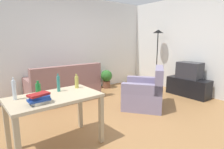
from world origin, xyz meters
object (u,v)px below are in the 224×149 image
book_stack (39,98)px  couch (65,88)px  bottle_clear (14,90)px  bottle_green (38,89)px  torchiere_lamp (158,43)px  tv_stand (188,87)px  armchair (145,93)px  desk (55,103)px  potted_plant (106,78)px  bottle_tall (58,84)px  tv (190,70)px  bottle_squat (77,82)px

book_stack → couch: bearing=59.6°
couch → bottle_clear: bearing=50.4°
bottle_green → torchiere_lamp: bearing=15.0°
tv_stand → armchair: bearing=84.0°
desk → bottle_green: (-0.16, 0.16, 0.20)m
desk → potted_plant: bearing=39.7°
armchair → bottle_tall: size_ratio=4.57×
bottle_green → tv: bearing=-0.7°
bottle_squat → bottle_green: bearing=-177.3°
couch → tv_stand: bearing=148.4°
tv → bottle_tall: 3.62m
bottle_tall → bottle_squat: bearing=2.4°
torchiere_lamp → tv_stand: bearing=-90.0°
armchair → bottle_clear: bearing=-34.7°
bottle_clear → book_stack: bottle_clear is taller
desk → book_stack: size_ratio=4.50×
tv_stand → bottle_squat: 3.37m
tv_stand → book_stack: bearing=94.2°
armchair → bottle_squat: bearing=-34.3°
bottle_tall → bottle_squat: size_ratio=1.20×
torchiere_lamp → book_stack: (-4.00, -1.39, -0.59)m
torchiere_lamp → bottle_squat: 3.51m
potted_plant → bottle_tall: (-2.35, -1.98, 0.55)m
potted_plant → bottle_squat: bottle_squat is taller
tv → bottle_green: bearing=89.3°
bottle_green → bottle_squat: (0.60, 0.03, 0.01)m
torchiere_lamp → bottle_green: 4.09m
bottle_squat → bottle_clear: bearing=-178.3°
tv → torchiere_lamp: (-0.00, 1.10, 0.71)m
bottle_clear → bottle_squat: size_ratio=1.30×
tv_stand → bottle_green: bottle_green is taller
tv → bottle_squat: bearing=88.7°
book_stack → armchair: bearing=10.6°
bottle_tall → bottle_squat: (0.30, 0.01, -0.02)m
armchair → bottle_green: 2.42m
potted_plant → armchair: 1.90m
bottle_tall → armchair: bearing=2.9°
bottle_green → desk: bearing=-44.6°
torchiere_lamp → desk: 4.01m
couch → armchair: size_ratio=1.41×
couch → desk: couch is taller
desk → bottle_clear: size_ratio=4.16×
desk → armchair: bearing=5.9°
bottle_clear → tv_stand: bearing=-0.6°
bottle_clear → book_stack: bearing=-59.0°
couch → armchair: bearing=128.8°
desk → potted_plant: size_ratio=2.13×
tv_stand → bottle_tall: size_ratio=4.10×
bottle_clear → desk: bearing=-19.5°
couch → bottle_clear: (-1.39, -1.68, 0.58)m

